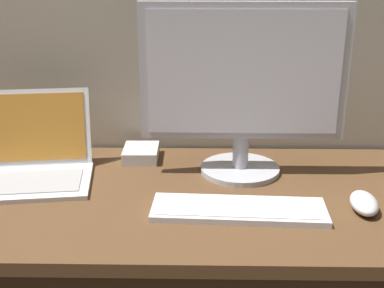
% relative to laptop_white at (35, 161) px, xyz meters
% --- Properties ---
extents(desk, '(1.56, 0.68, 0.71)m').
position_rel_laptop_white_xyz_m(desk, '(0.36, -0.11, -0.23)').
color(desk, brown).
rests_on(desk, ground).
extents(laptop_white, '(0.35, 0.33, 0.23)m').
position_rel_laptop_white_xyz_m(laptop_white, '(0.00, 0.00, 0.00)').
color(laptop_white, white).
rests_on(laptop_white, desk).
extents(external_monitor, '(0.57, 0.23, 0.49)m').
position_rel_laptop_white_xyz_m(external_monitor, '(0.59, 0.04, 0.21)').
color(external_monitor, '#B7B7BC').
rests_on(external_monitor, desk).
extents(wired_keyboard, '(0.44, 0.15, 0.02)m').
position_rel_laptop_white_xyz_m(wired_keyboard, '(0.57, -0.20, -0.04)').
color(wired_keyboard, white).
rests_on(wired_keyboard, desk).
extents(computer_mouse, '(0.07, 0.12, 0.04)m').
position_rel_laptop_white_xyz_m(computer_mouse, '(0.88, -0.19, -0.03)').
color(computer_mouse, white).
rests_on(computer_mouse, desk).
extents(external_drive_box, '(0.11, 0.13, 0.04)m').
position_rel_laptop_white_xyz_m(external_drive_box, '(0.28, 0.15, -0.03)').
color(external_drive_box, silver).
rests_on(external_drive_box, desk).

